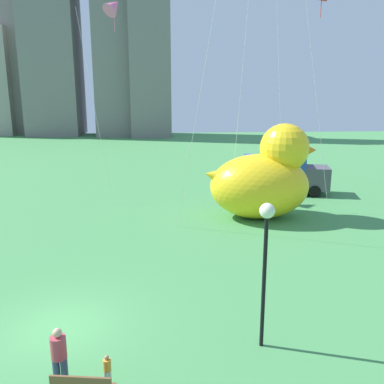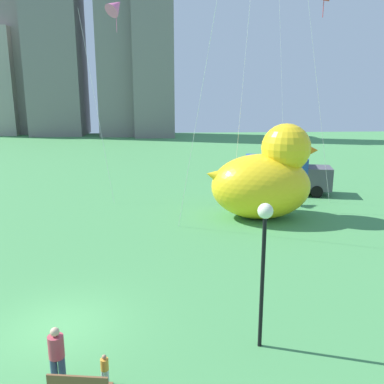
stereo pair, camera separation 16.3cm
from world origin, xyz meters
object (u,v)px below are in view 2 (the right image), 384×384
person_adult (57,353)px  box_truck (285,175)px  lamppost (264,241)px  person_child (105,368)px  kite_pink (116,7)px  giant_inflatable_duck (265,179)px

person_adult → box_truck: size_ratio=0.24×
lamppost → box_truck: size_ratio=0.66×
person_adult → person_child: (1.22, -0.08, -0.44)m
person_child → box_truck: bearing=62.2°
lamppost → person_child: bearing=-162.9°
kite_pink → box_truck: bearing=-2.6°
box_truck → kite_pink: 17.29m
person_adult → lamppost: bearing=12.9°
box_truck → lamppost: bearing=-108.5°
person_child → giant_inflatable_duck: (7.78, 14.53, 1.99)m
person_adult → box_truck: bearing=59.6°
person_child → box_truck: (10.94, 20.77, 0.97)m
person_child → kite_pink: size_ratio=0.06×
giant_inflatable_duck → kite_pink: (-9.32, 6.81, 10.94)m
giant_inflatable_duck → lamppost: giant_inflatable_duck is taller
person_adult → lamppost: lamppost is taller
person_child → giant_inflatable_duck: bearing=61.8°
person_child → box_truck: box_truck is taller
person_adult → person_child: size_ratio=1.91×
lamppost → person_adult: bearing=-167.1°
person_adult → box_truck: box_truck is taller
giant_inflatable_duck → box_truck: giant_inflatable_duck is taller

